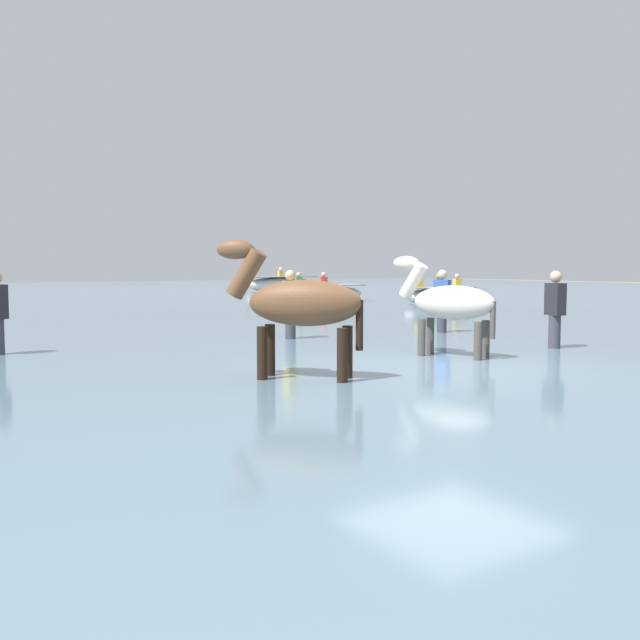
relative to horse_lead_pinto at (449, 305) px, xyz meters
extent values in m
plane|color=#756B56|center=(-0.90, -1.03, -1.11)|extent=(120.00, 120.00, 0.00)
cube|color=slate|center=(-0.90, 8.97, -0.95)|extent=(90.00, 90.00, 0.32)
ellipsoid|color=beige|center=(0.03, -0.07, 0.05)|extent=(0.92, 1.38, 0.52)
cylinder|color=#45423C|center=(-0.29, 0.29, -0.66)|extent=(0.12, 0.12, 0.89)
cylinder|color=#45423C|center=(-0.01, 0.42, -0.66)|extent=(0.12, 0.12, 0.89)
cylinder|color=#45423C|center=(0.06, -0.55, -0.66)|extent=(0.12, 0.12, 0.89)
cylinder|color=#45423C|center=(0.35, -0.43, -0.66)|extent=(0.12, 0.12, 0.89)
cylinder|color=beige|center=(-0.24, 0.57, 0.38)|extent=(0.38, 0.52, 0.60)
ellipsoid|color=beige|center=(-0.29, 0.69, 0.65)|extent=(0.35, 0.49, 0.22)
cylinder|color=#45423C|center=(0.27, -0.64, -0.20)|extent=(0.08, 0.08, 0.56)
ellipsoid|color=brown|center=(-3.01, -0.62, 0.15)|extent=(1.35, 1.36, 0.57)
cylinder|color=black|center=(-3.48, -0.38, -0.62)|extent=(0.13, 0.13, 0.97)
cylinder|color=black|center=(-3.23, -0.14, -0.62)|extent=(0.13, 0.13, 0.97)
cylinder|color=black|center=(-2.78, -1.10, -0.62)|extent=(0.13, 0.13, 0.97)
cylinder|color=black|center=(-2.53, -0.85, -0.62)|extent=(0.13, 0.13, 0.97)
cylinder|color=brown|center=(-3.53, -0.08, 0.51)|extent=(0.53, 0.53, 0.66)
ellipsoid|color=brown|center=(-3.63, 0.02, 0.81)|extent=(0.49, 0.49, 0.25)
cylinder|color=black|center=(-2.53, -1.10, -0.11)|extent=(0.09, 0.09, 0.61)
ellipsoid|color=silver|center=(7.42, 14.77, -0.48)|extent=(3.54, 1.54, 0.62)
cube|color=gray|center=(7.42, 14.77, -0.15)|extent=(3.39, 1.48, 0.04)
cube|color=#388E51|center=(6.47, 14.95, 0.02)|extent=(0.28, 0.21, 0.30)
sphere|color=tan|center=(6.47, 14.95, 0.26)|extent=(0.18, 0.18, 0.18)
cube|color=red|center=(7.40, 14.64, 0.02)|extent=(0.28, 0.21, 0.30)
sphere|color=tan|center=(7.40, 14.64, 0.26)|extent=(0.18, 0.18, 0.18)
ellipsoid|color=silver|center=(11.31, 24.65, -0.40)|extent=(4.15, 1.62, 0.78)
cube|color=gray|center=(11.31, 24.65, 0.01)|extent=(3.99, 1.56, 0.04)
cube|color=black|center=(9.35, 24.55, 0.08)|extent=(0.13, 0.17, 0.18)
cube|color=gold|center=(11.31, 24.65, 0.18)|extent=(0.27, 0.19, 0.30)
sphere|color=beige|center=(11.31, 24.65, 0.42)|extent=(0.18, 0.18, 0.18)
ellipsoid|color=silver|center=(9.88, 10.96, -0.50)|extent=(2.92, 1.35, 0.58)
cube|color=gray|center=(9.88, 10.96, -0.19)|extent=(2.80, 1.30, 0.04)
cube|color=gold|center=(10.65, 10.80, -0.02)|extent=(0.28, 0.21, 0.30)
sphere|color=tan|center=(10.65, 10.80, 0.22)|extent=(0.18, 0.18, 0.18)
cube|color=#388E51|center=(9.87, 10.94, -0.02)|extent=(0.28, 0.21, 0.30)
sphere|color=#A37556|center=(9.87, 10.94, 0.22)|extent=(0.18, 0.18, 0.18)
cube|color=gold|center=(9.10, 11.09, -0.02)|extent=(0.28, 0.21, 0.30)
sphere|color=#A37556|center=(9.10, 11.09, 0.22)|extent=(0.18, 0.18, 0.18)
cylinder|color=#383842|center=(-0.67, 3.63, -0.67)|extent=(0.20, 0.20, 0.88)
cube|color=gold|center=(-0.67, 3.63, 0.04)|extent=(0.23, 0.34, 0.54)
sphere|color=tan|center=(-0.67, 3.63, 0.42)|extent=(0.20, 0.20, 0.20)
cylinder|color=#383842|center=(2.64, 2.99, -0.67)|extent=(0.20, 0.20, 0.88)
cube|color=#3356A8|center=(2.64, 2.99, 0.04)|extent=(0.32, 0.37, 0.54)
sphere|color=beige|center=(2.64, 2.99, 0.42)|extent=(0.20, 0.20, 0.20)
cylinder|color=#383842|center=(2.27, -0.17, -0.67)|extent=(0.20, 0.20, 0.88)
cube|color=#232328|center=(2.27, -0.17, 0.04)|extent=(0.25, 0.35, 0.54)
sphere|color=tan|center=(2.27, -0.17, 0.42)|extent=(0.20, 0.20, 0.20)
camera|label=1|loc=(-7.66, -8.04, 0.62)|focal=40.04mm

